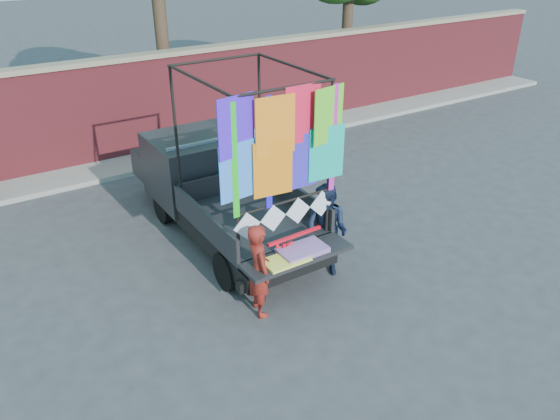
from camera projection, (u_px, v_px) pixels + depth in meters
ground at (299, 275)px, 9.60m from camera, size 90.00×90.00×0.00m
brick_wall at (149, 104)px, 14.21m from camera, size 30.00×0.45×2.61m
curb at (163, 158)px, 14.27m from camera, size 30.00×1.20×0.12m
pickup_truck at (211, 185)px, 10.86m from camera, size 2.18×5.48×3.45m
woman at (259, 270)px, 8.33m from camera, size 0.47×0.63×1.57m
man at (326, 230)px, 9.32m from camera, size 0.88×0.98×1.66m
streamer_bundle at (289, 249)px, 8.74m from camera, size 1.03×0.09×0.70m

